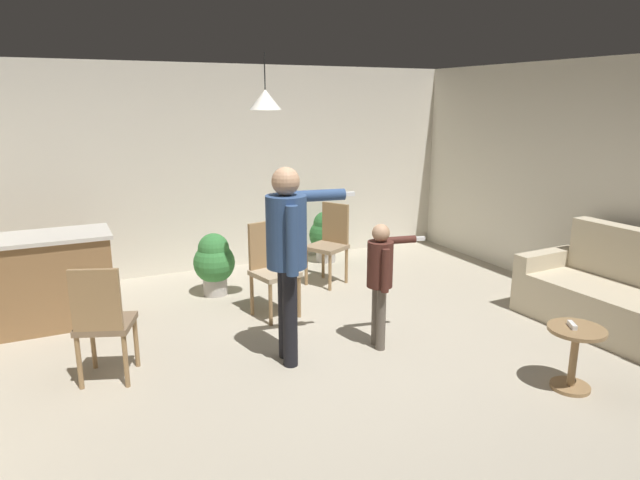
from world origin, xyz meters
name	(u,v)px	position (x,y,z in m)	size (l,w,h in m)	color
ground	(352,353)	(0.00, 0.00, 0.00)	(7.68, 7.68, 0.00)	#B2A893
wall_back	(239,168)	(0.00, 3.20, 1.35)	(6.40, 0.10, 2.70)	silver
wall_right	(609,184)	(3.20, 0.00, 1.35)	(0.10, 6.40, 2.70)	silver
couch_floral	(616,298)	(2.62, -0.67, 0.33)	(0.92, 1.83, 1.00)	beige
kitchen_counter	(48,281)	(-2.45, 1.92, 0.48)	(1.26, 0.66, 0.95)	olive
side_table_by_couch	(574,351)	(1.27, -1.32, 0.33)	(0.44, 0.44, 0.52)	#99754C
person_adult	(288,244)	(-0.57, 0.12, 1.07)	(0.87, 0.49, 1.72)	black
person_child	(381,272)	(0.30, 0.02, 0.73)	(0.63, 0.34, 1.18)	#60564C
dining_chair_by_counter	(103,319)	(-2.06, 0.42, 0.55)	(0.54, 0.54, 1.00)	#99754C
dining_chair_near_wall	(330,241)	(0.73, 1.90, 0.55)	(0.57, 0.57, 1.00)	#99754C
dining_chair_centre_back	(271,266)	(-0.31, 1.22, 0.55)	(0.50, 0.50, 1.00)	#99754C
potted_plant_corner	(214,261)	(-0.69, 2.10, 0.41)	(0.48, 0.48, 0.74)	#B7B2AD
potted_plant_by_wall	(326,234)	(1.11, 2.78, 0.40)	(0.47, 0.47, 0.72)	#B7B2AD
spare_remote_on_table	(572,325)	(1.24, -1.29, 0.54)	(0.04, 0.13, 0.04)	white
ceiling_light_pendant	(265,99)	(-0.32, 1.26, 2.25)	(0.32, 0.32, 0.55)	silver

